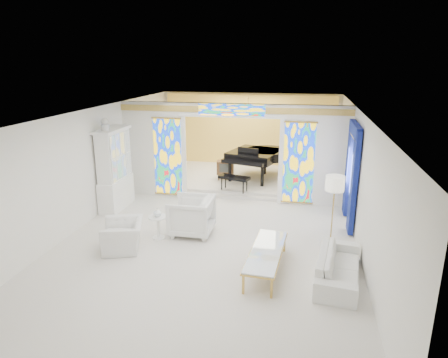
% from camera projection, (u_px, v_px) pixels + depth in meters
% --- Properties ---
extents(floor, '(12.00, 12.00, 0.00)m').
position_uv_depth(floor, '(218.00, 223.00, 10.77)').
color(floor, silver).
rests_on(floor, ground).
extents(ceiling, '(7.00, 12.00, 0.02)m').
position_uv_depth(ceiling, '(218.00, 112.00, 9.92)').
color(ceiling, white).
rests_on(ceiling, wall_back).
extents(wall_back, '(7.00, 0.02, 3.00)m').
position_uv_depth(wall_back, '(250.00, 131.00, 15.98)').
color(wall_back, white).
rests_on(wall_back, floor).
extents(wall_front, '(7.00, 0.02, 3.00)m').
position_uv_depth(wall_front, '(111.00, 301.00, 4.71)').
color(wall_front, white).
rests_on(wall_front, floor).
extents(wall_left, '(0.02, 12.00, 3.00)m').
position_uv_depth(wall_left, '(94.00, 163.00, 11.01)').
color(wall_left, white).
rests_on(wall_left, floor).
extents(wall_right, '(0.02, 12.00, 3.00)m').
position_uv_depth(wall_right, '(359.00, 177.00, 9.68)').
color(wall_right, white).
rests_on(wall_right, floor).
extents(partition_wall, '(7.00, 0.22, 3.00)m').
position_uv_depth(partition_wall, '(232.00, 148.00, 12.18)').
color(partition_wall, white).
rests_on(partition_wall, floor).
extents(stained_glass_left, '(0.90, 0.04, 2.40)m').
position_uv_depth(stained_glass_left, '(168.00, 157.00, 12.56)').
color(stained_glass_left, gold).
rests_on(stained_glass_left, partition_wall).
extents(stained_glass_right, '(0.90, 0.04, 2.40)m').
position_uv_depth(stained_glass_right, '(299.00, 163.00, 11.79)').
color(stained_glass_right, gold).
rests_on(stained_glass_right, partition_wall).
extents(stained_glass_transom, '(2.00, 0.04, 0.34)m').
position_uv_depth(stained_glass_transom, '(232.00, 110.00, 11.74)').
color(stained_glass_transom, gold).
rests_on(stained_glass_transom, partition_wall).
extents(alcove_platform, '(6.80, 3.80, 0.18)m').
position_uv_depth(alcove_platform, '(242.00, 178.00, 14.60)').
color(alcove_platform, silver).
rests_on(alcove_platform, floor).
extents(gold_curtain_back, '(6.70, 0.10, 2.90)m').
position_uv_depth(gold_curtain_back, '(249.00, 132.00, 15.87)').
color(gold_curtain_back, '#F8C656').
rests_on(gold_curtain_back, wall_back).
extents(chandelier, '(0.48, 0.48, 0.30)m').
position_uv_depth(chandelier, '(248.00, 111.00, 13.76)').
color(chandelier, '#B99240').
rests_on(chandelier, ceiling).
extents(blue_drapes, '(0.14, 1.85, 2.65)m').
position_uv_depth(blue_drapes, '(352.00, 167.00, 10.34)').
color(blue_drapes, navy).
rests_on(blue_drapes, wall_right).
extents(china_cabinet, '(0.56, 1.46, 2.72)m').
position_uv_depth(china_cabinet, '(115.00, 170.00, 11.61)').
color(china_cabinet, white).
rests_on(china_cabinet, floor).
extents(armchair_left, '(1.17, 1.25, 0.66)m').
position_uv_depth(armchair_left, '(123.00, 235.00, 9.23)').
color(armchair_left, silver).
rests_on(armchair_left, floor).
extents(armchair_right, '(1.06, 1.03, 0.96)m').
position_uv_depth(armchair_right, '(192.00, 216.00, 10.01)').
color(armchair_right, silver).
rests_on(armchair_right, floor).
extents(sofa, '(1.04, 2.10, 0.59)m').
position_uv_depth(sofa, '(338.00, 266.00, 7.93)').
color(sofa, white).
rests_on(sofa, floor).
extents(side_table, '(0.55, 0.55, 0.58)m').
position_uv_depth(side_table, '(158.00, 224.00, 9.76)').
color(side_table, white).
rests_on(side_table, floor).
extents(vase, '(0.25, 0.25, 0.21)m').
position_uv_depth(vase, '(157.00, 212.00, 9.67)').
color(vase, silver).
rests_on(vase, side_table).
extents(coffee_table, '(0.78, 2.12, 0.47)m').
position_uv_depth(coffee_table, '(266.00, 252.00, 8.23)').
color(coffee_table, white).
rests_on(coffee_table, floor).
extents(floor_lamp, '(0.49, 0.49, 1.74)m').
position_uv_depth(floor_lamp, '(335.00, 187.00, 8.99)').
color(floor_lamp, '#B99240').
rests_on(floor_lamp, floor).
extents(grand_piano, '(2.46, 3.17, 1.22)m').
position_uv_depth(grand_piano, '(260.00, 155.00, 14.07)').
color(grand_piano, black).
rests_on(grand_piano, alcove_platform).
extents(tv_console, '(0.62, 0.45, 0.67)m').
position_uv_depth(tv_console, '(225.00, 168.00, 13.97)').
color(tv_console, brown).
rests_on(tv_console, alcove_platform).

